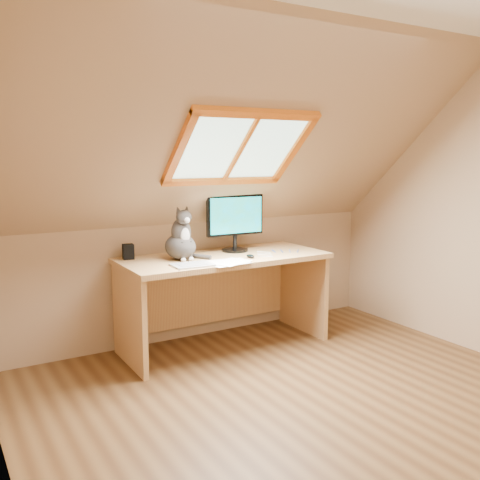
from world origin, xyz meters
TOP-DOWN VIEW (x-y plane):
  - ground at (0.00, 0.00)m, footprint 3.50×3.50m
  - room_shell at (0.00, -0.09)m, footprint 3.52×3.52m
  - desk at (0.05, 1.45)m, footprint 1.68×0.73m
  - monitor at (0.23, 1.50)m, footprint 0.52×0.22m
  - cat at (-0.31, 1.41)m, footprint 0.25×0.29m
  - desk_speaker at (-0.67, 1.63)m, footprint 0.09×0.09m
  - graphics_tablet at (-0.35, 1.14)m, footprint 0.30×0.22m
  - mouse at (0.18, 1.18)m, footprint 0.05×0.09m
  - papers at (-0.04, 1.12)m, footprint 0.35×0.30m
  - cables at (0.50, 1.26)m, footprint 0.51×0.26m

SIDE VIEW (x-z plane):
  - ground at x=0.00m, z-range 0.00..0.00m
  - desk at x=0.05m, z-range 0.15..0.92m
  - papers at x=-0.04m, z-range 0.77..0.77m
  - cables at x=0.50m, z-range 0.77..0.77m
  - graphics_tablet at x=-0.35m, z-range 0.77..0.78m
  - mouse at x=0.18m, z-range 0.77..0.79m
  - desk_speaker at x=-0.67m, z-range 0.77..0.88m
  - cat at x=-0.31m, z-range 0.70..1.13m
  - monitor at x=0.23m, z-range 0.80..1.28m
  - room_shell at x=0.00m, z-range 0.23..2.64m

